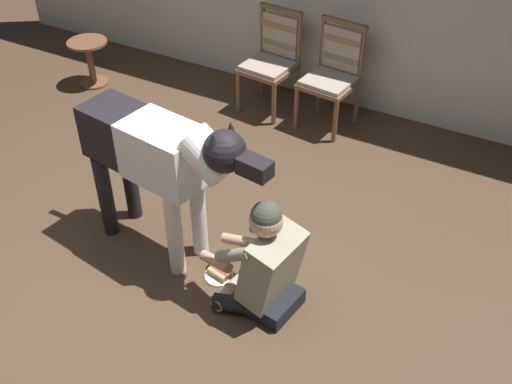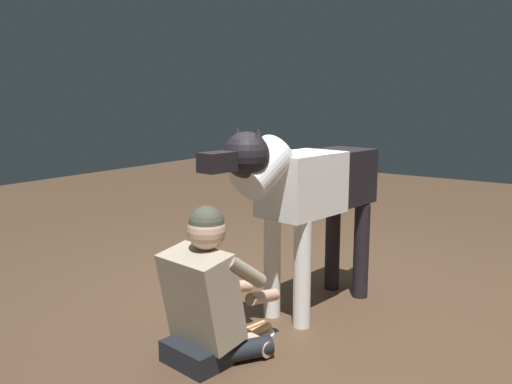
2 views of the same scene
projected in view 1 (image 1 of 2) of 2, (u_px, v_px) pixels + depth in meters
ground_plane at (134, 258)px, 4.42m from camera, size 12.88×12.88×0.00m
dining_chair_left_of_pair at (273, 56)px, 5.82m from camera, size 0.51×0.51×0.98m
dining_chair_right_of_pair at (334, 70)px, 5.58m from camera, size 0.51×0.51×0.98m
person_sitting_on_floor at (265, 265)px, 3.87m from camera, size 0.70×0.57×0.86m
large_dog at (159, 156)px, 3.99m from camera, size 1.67×0.47×1.27m
hot_dog_on_plate at (219, 274)px, 4.26m from camera, size 0.21×0.21×0.06m
round_side_table at (90, 59)px, 6.34m from camera, size 0.41×0.41×0.48m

